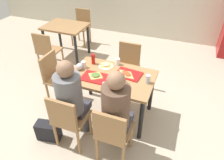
{
  "coord_description": "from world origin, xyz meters",
  "views": [
    {
      "loc": [
        0.87,
        -2.26,
        2.4
      ],
      "look_at": [
        0.0,
        0.0,
        0.66
      ],
      "focal_mm": 33.36,
      "sensor_mm": 36.0,
      "label": 1
    }
  ],
  "objects_px": {
    "tray_red_near": "(95,77)",
    "person_in_brown_jacket": "(117,108)",
    "plastic_cup_c": "(84,65)",
    "chair_near_right": "(112,132)",
    "paper_plate_center": "(106,66)",
    "plastic_cup_a": "(118,62)",
    "paper_plate_near_edge": "(119,87)",
    "background_chair_far": "(82,24)",
    "chair_near_left": "(68,118)",
    "handbag": "(48,131)",
    "person_in_red": "(71,96)",
    "pizza_slice_c": "(106,65)",
    "pizza_slice_a": "(95,75)",
    "soda_can": "(148,79)",
    "chair_far_side": "(128,64)",
    "tray_red_far": "(128,74)",
    "foil_bundle": "(79,67)",
    "condiment_bottle": "(93,59)",
    "chair_left_end": "(56,75)",
    "main_table": "(112,81)",
    "background_chair_near": "(47,49)",
    "background_table": "(66,31)",
    "pizza_slice_b": "(126,74)"
  },
  "relations": [
    {
      "from": "tray_red_near",
      "to": "person_in_brown_jacket",
      "type": "bearing_deg",
      "value": -43.97
    },
    {
      "from": "plastic_cup_c",
      "to": "chair_near_right",
      "type": "bearing_deg",
      "value": -46.54
    },
    {
      "from": "paper_plate_center",
      "to": "plastic_cup_a",
      "type": "xyz_separation_m",
      "value": [
        0.15,
        0.11,
        0.05
      ]
    },
    {
      "from": "tray_red_near",
      "to": "paper_plate_near_edge",
      "type": "distance_m",
      "value": 0.39
    },
    {
      "from": "chair_near_right",
      "to": "background_chair_far",
      "type": "height_order",
      "value": "same"
    },
    {
      "from": "chair_near_left",
      "to": "handbag",
      "type": "height_order",
      "value": "chair_near_left"
    },
    {
      "from": "person_in_red",
      "to": "pizza_slice_c",
      "type": "height_order",
      "value": "person_in_red"
    },
    {
      "from": "pizza_slice_a",
      "to": "soda_can",
      "type": "relative_size",
      "value": 1.6
    },
    {
      "from": "chair_far_side",
      "to": "tray_red_far",
      "type": "height_order",
      "value": "chair_far_side"
    },
    {
      "from": "soda_can",
      "to": "foil_bundle",
      "type": "distance_m",
      "value": 1.01
    },
    {
      "from": "person_in_brown_jacket",
      "to": "paper_plate_center",
      "type": "relative_size",
      "value": 5.76
    },
    {
      "from": "condiment_bottle",
      "to": "chair_near_right",
      "type": "bearing_deg",
      "value": -54.7
    },
    {
      "from": "chair_left_end",
      "to": "person_in_red",
      "type": "distance_m",
      "value": 0.95
    },
    {
      "from": "soda_can",
      "to": "handbag",
      "type": "relative_size",
      "value": 0.38
    },
    {
      "from": "main_table",
      "to": "person_in_brown_jacket",
      "type": "relative_size",
      "value": 0.94
    },
    {
      "from": "pizza_slice_a",
      "to": "background_chair_far",
      "type": "height_order",
      "value": "background_chair_far"
    },
    {
      "from": "person_in_red",
      "to": "plastic_cup_c",
      "type": "relative_size",
      "value": 12.67
    },
    {
      "from": "chair_near_left",
      "to": "background_chair_near",
      "type": "height_order",
      "value": "same"
    },
    {
      "from": "chair_near_left",
      "to": "plastic_cup_c",
      "type": "xyz_separation_m",
      "value": [
        -0.18,
        0.82,
        0.28
      ]
    },
    {
      "from": "plastic_cup_c",
      "to": "chair_left_end",
      "type": "bearing_deg",
      "value": -173.61
    },
    {
      "from": "condiment_bottle",
      "to": "background_chair_far",
      "type": "relative_size",
      "value": 0.19
    },
    {
      "from": "paper_plate_center",
      "to": "handbag",
      "type": "xyz_separation_m",
      "value": [
        -0.47,
        -0.98,
        -0.6
      ]
    },
    {
      "from": "chair_near_left",
      "to": "handbag",
      "type": "xyz_separation_m",
      "value": [
        -0.35,
        -0.02,
        -0.36
      ]
    },
    {
      "from": "person_in_red",
      "to": "pizza_slice_c",
      "type": "xyz_separation_m",
      "value": [
        0.11,
        0.84,
        -0.0
      ]
    },
    {
      "from": "chair_left_end",
      "to": "plastic_cup_c",
      "type": "relative_size",
      "value": 8.57
    },
    {
      "from": "foil_bundle",
      "to": "background_chair_far",
      "type": "xyz_separation_m",
      "value": [
        -1.14,
        2.18,
        -0.28
      ]
    },
    {
      "from": "paper_plate_center",
      "to": "background_table",
      "type": "distance_m",
      "value": 1.92
    },
    {
      "from": "tray_red_far",
      "to": "pizza_slice_a",
      "type": "relative_size",
      "value": 1.84
    },
    {
      "from": "paper_plate_near_edge",
      "to": "handbag",
      "type": "bearing_deg",
      "value": -145.43
    },
    {
      "from": "background_chair_near",
      "to": "chair_left_end",
      "type": "bearing_deg",
      "value": -46.2
    },
    {
      "from": "plastic_cup_a",
      "to": "soda_can",
      "type": "relative_size",
      "value": 0.82
    },
    {
      "from": "pizza_slice_c",
      "to": "soda_can",
      "type": "bearing_deg",
      "value": -16.13
    },
    {
      "from": "main_table",
      "to": "background_chair_far",
      "type": "height_order",
      "value": "background_chair_far"
    },
    {
      "from": "chair_far_side",
      "to": "background_table",
      "type": "distance_m",
      "value": 1.78
    },
    {
      "from": "plastic_cup_c",
      "to": "chair_near_left",
      "type": "bearing_deg",
      "value": -77.66
    },
    {
      "from": "background_chair_far",
      "to": "tray_red_far",
      "type": "bearing_deg",
      "value": -47.89
    },
    {
      "from": "foil_bundle",
      "to": "handbag",
      "type": "xyz_separation_m",
      "value": [
        -0.14,
        -0.76,
        -0.64
      ]
    },
    {
      "from": "person_in_red",
      "to": "paper_plate_near_edge",
      "type": "height_order",
      "value": "person_in_red"
    },
    {
      "from": "main_table",
      "to": "condiment_bottle",
      "type": "xyz_separation_m",
      "value": [
        -0.39,
        0.21,
        0.18
      ]
    },
    {
      "from": "pizza_slice_b",
      "to": "chair_left_end",
      "type": "bearing_deg",
      "value": -175.47
    },
    {
      "from": "paper_plate_near_edge",
      "to": "chair_near_left",
      "type": "bearing_deg",
      "value": -130.72
    },
    {
      "from": "tray_red_near",
      "to": "soda_can",
      "type": "bearing_deg",
      "value": 11.89
    },
    {
      "from": "pizza_slice_c",
      "to": "condiment_bottle",
      "type": "distance_m",
      "value": 0.21
    },
    {
      "from": "paper_plate_near_edge",
      "to": "pizza_slice_c",
      "type": "distance_m",
      "value": 0.56
    },
    {
      "from": "chair_far_side",
      "to": "paper_plate_center",
      "type": "xyz_separation_m",
      "value": [
        -0.18,
        -0.55,
        0.23
      ]
    },
    {
      "from": "plastic_cup_a",
      "to": "handbag",
      "type": "xyz_separation_m",
      "value": [
        -0.62,
        -1.09,
        -0.64
      ]
    },
    {
      "from": "background_chair_near",
      "to": "background_chair_far",
      "type": "distance_m",
      "value": 1.47
    },
    {
      "from": "main_table",
      "to": "background_table",
      "type": "bearing_deg",
      "value": 139.01
    },
    {
      "from": "pizza_slice_a",
      "to": "pizza_slice_b",
      "type": "distance_m",
      "value": 0.44
    },
    {
      "from": "condiment_bottle",
      "to": "background_chair_near",
      "type": "relative_size",
      "value": 0.19
    }
  ]
}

